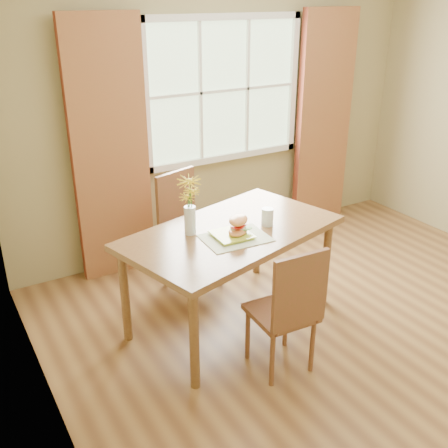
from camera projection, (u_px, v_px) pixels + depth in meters
name	position (u px, v px, depth m)	size (l,w,h in m)	color
room	(371.00, 157.00, 3.38)	(4.24, 3.84, 2.74)	brown
window	(224.00, 90.00, 4.79)	(1.62, 0.06, 1.32)	#A2BF90
curtain_left	(110.00, 153.00, 4.35)	(0.65, 0.08, 2.20)	maroon
curtain_right	(324.00, 121.00, 5.42)	(0.65, 0.08, 2.20)	maroon
dining_table	(231.00, 239.00, 3.79)	(1.74, 1.25, 0.76)	brown
chair_near	(288.00, 306.00, 3.31)	(0.40, 0.40, 0.92)	brown
chair_far	(185.00, 225.00, 4.39)	(0.51, 0.51, 0.98)	brown
placemat	(235.00, 238.00, 3.62)	(0.45, 0.33, 0.01)	beige
plate	(232.00, 236.00, 3.63)	(0.25, 0.25, 0.01)	#A6B72D
croissant_sandwich	(238.00, 225.00, 3.62)	(0.22, 0.21, 0.14)	#F79A54
water_glass	(267.00, 217.00, 3.80)	(0.09, 0.09, 0.13)	silver
flower_vase	(189.00, 200.00, 3.59)	(0.17, 0.17, 0.42)	silver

